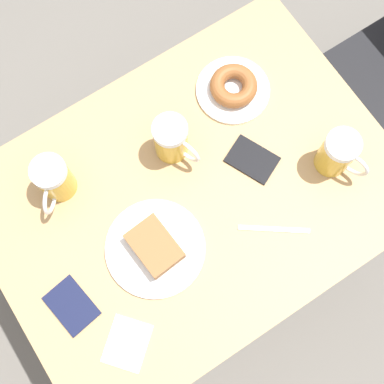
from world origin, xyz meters
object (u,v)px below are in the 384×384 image
object	(u,v)px
passport_near_edge	(252,160)
passport_far_edge	(72,306)
beer_mug_center	(338,154)
beer_mug_left	(172,140)
fork	(274,229)
napkin_folded	(127,343)
plate_with_cake	(155,247)
beer_mug_right	(54,180)
plate_with_donut	(233,87)

from	to	relation	value
passport_near_edge	passport_far_edge	world-z (taller)	same
passport_far_edge	beer_mug_center	bearing A→B (deg)	86.12
beer_mug_left	fork	bearing A→B (deg)	16.99
beer_mug_left	napkin_folded	world-z (taller)	beer_mug_left
plate_with_cake	passport_far_edge	xyz separation A→B (m)	(0.01, -0.25, -0.01)
plate_with_cake	beer_mug_center	distance (m)	0.52
napkin_folded	passport_near_edge	world-z (taller)	passport_near_edge
fork	passport_far_edge	bearing A→B (deg)	-102.29
beer_mug_right	fork	world-z (taller)	beer_mug_right
passport_far_edge	fork	bearing A→B (deg)	77.71
beer_mug_left	passport_near_edge	bearing A→B (deg)	48.77
napkin_folded	passport_far_edge	distance (m)	0.17
fork	beer_mug_center	bearing A→B (deg)	105.31
beer_mug_center	fork	world-z (taller)	beer_mug_center
plate_with_donut	napkin_folded	xyz separation A→B (m)	(0.41, -0.59, -0.02)
plate_with_cake	beer_mug_center	bearing A→B (deg)	83.37
napkin_folded	passport_near_edge	bearing A→B (deg)	112.93
plate_with_cake	beer_mug_left	xyz separation A→B (m)	(-0.20, 0.18, 0.05)
beer_mug_right	beer_mug_left	bearing A→B (deg)	76.88
plate_with_donut	napkin_folded	bearing A→B (deg)	-54.97
plate_with_cake	plate_with_donut	distance (m)	0.48
beer_mug_center	passport_near_edge	bearing A→B (deg)	-125.22
napkin_folded	passport_far_edge	size ratio (longest dim) A/B	1.10
beer_mug_center	beer_mug_right	world-z (taller)	same
beer_mug_left	fork	world-z (taller)	beer_mug_left
beer_mug_center	plate_with_donut	bearing A→B (deg)	-162.25
beer_mug_center	passport_far_edge	xyz separation A→B (m)	(-0.05, -0.76, -0.07)
beer_mug_left	passport_near_edge	xyz separation A→B (m)	(0.14, 0.16, -0.07)
beer_mug_left	beer_mug_center	xyz separation A→B (m)	(0.26, 0.33, 0.00)
beer_mug_left	passport_far_edge	bearing A→B (deg)	-63.94
plate_with_donut	beer_mug_right	size ratio (longest dim) A/B	1.45
beer_mug_center	passport_near_edge	size ratio (longest dim) A/B	0.93
fork	passport_near_edge	xyz separation A→B (m)	(-0.18, 0.06, 0.00)
plate_with_cake	fork	bearing A→B (deg)	66.28
passport_near_edge	fork	bearing A→B (deg)	-18.31
plate_with_donut	passport_near_edge	xyz separation A→B (m)	(0.19, -0.07, -0.02)
beer_mug_left	beer_mug_right	world-z (taller)	same
napkin_folded	passport_near_edge	distance (m)	0.56
passport_near_edge	beer_mug_left	bearing A→B (deg)	-131.23
fork	plate_with_donut	bearing A→B (deg)	160.87
beer_mug_left	fork	xyz separation A→B (m)	(0.32, 0.10, -0.07)
plate_with_donut	beer_mug_left	distance (m)	0.24
plate_with_cake	plate_with_donut	size ratio (longest dim) A/B	1.25
beer_mug_left	beer_mug_right	size ratio (longest dim) A/B	1.00
beer_mug_right	passport_near_edge	distance (m)	0.51
plate_with_donut	beer_mug_left	size ratio (longest dim) A/B	1.45
beer_mug_center	passport_near_edge	world-z (taller)	beer_mug_center
plate_with_donut	passport_far_edge	distance (m)	0.71
plate_with_donut	napkin_folded	distance (m)	0.72
beer_mug_right	beer_mug_center	bearing A→B (deg)	62.39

